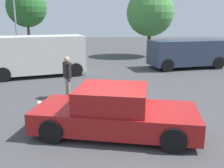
% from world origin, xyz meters
% --- Properties ---
extents(ground_plane, '(80.00, 80.00, 0.00)m').
position_xyz_m(ground_plane, '(0.00, 0.00, 0.00)').
color(ground_plane, '#424244').
extents(sedan_foreground, '(4.74, 2.70, 1.32)m').
position_xyz_m(sedan_foreground, '(-0.28, -0.25, 0.60)').
color(sedan_foreground, maroon).
rests_on(sedan_foreground, ground_plane).
extents(dog, '(0.46, 0.54, 0.45)m').
position_xyz_m(dog, '(-2.63, 1.15, 0.29)').
color(dog, beige).
rests_on(dog, ground_plane).
extents(van_white, '(5.35, 3.42, 2.23)m').
position_xyz_m(van_white, '(-4.12, 7.42, 1.20)').
color(van_white, silver).
rests_on(van_white, ground_plane).
extents(suv_dark, '(5.11, 2.96, 1.82)m').
position_xyz_m(suv_dark, '(5.00, 9.30, 1.01)').
color(suv_dark, '#2D384C').
rests_on(suv_dark, ground_plane).
extents(pedestrian, '(0.38, 0.53, 1.71)m').
position_xyz_m(pedestrian, '(-1.98, 3.01, 1.02)').
color(pedestrian, gray).
rests_on(pedestrian, ground_plane).
extents(light_post_far, '(0.44, 0.44, 6.02)m').
position_xyz_m(light_post_far, '(-7.91, 15.69, 4.12)').
color(light_post_far, gray).
rests_on(light_post_far, ground_plane).
extents(tree_back_left, '(3.94, 3.94, 5.66)m').
position_xyz_m(tree_back_left, '(3.56, 14.73, 3.68)').
color(tree_back_left, brown).
rests_on(tree_back_left, ground_plane).
extents(tree_back_center, '(4.19, 4.19, 6.50)m').
position_xyz_m(tree_back_center, '(-8.37, 21.12, 4.40)').
color(tree_back_center, brown).
rests_on(tree_back_center, ground_plane).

